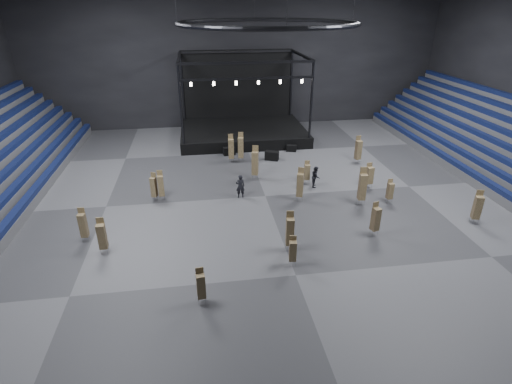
{
  "coord_description": "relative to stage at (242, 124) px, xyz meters",
  "views": [
    {
      "loc": [
        -5.04,
        -28.7,
        14.39
      ],
      "look_at": [
        -1.07,
        -2.0,
        1.4
      ],
      "focal_mm": 28.0,
      "sensor_mm": 36.0,
      "label": 1
    }
  ],
  "objects": [
    {
      "name": "floor",
      "position": [
        -0.0,
        -16.24,
        -1.45
      ],
      "size": [
        50.0,
        50.0,
        0.0
      ],
      "primitive_type": "plane",
      "color": "#4B4B4E",
      "rests_on": "ground"
    },
    {
      "name": "wall_back",
      "position": [
        -0.0,
        4.76,
        7.55
      ],
      "size": [
        50.0,
        0.2,
        18.0
      ],
      "primitive_type": "cube",
      "color": "black",
      "rests_on": "ground"
    },
    {
      "name": "wall_front",
      "position": [
        -0.0,
        -37.24,
        7.55
      ],
      "size": [
        50.0,
        0.2,
        18.0
      ],
      "primitive_type": "cube",
      "color": "black",
      "rests_on": "ground"
    },
    {
      "name": "stage",
      "position": [
        0.0,
        0.0,
        0.0
      ],
      "size": [
        14.0,
        10.0,
        9.2
      ],
      "color": "black",
      "rests_on": "floor"
    },
    {
      "name": "truss_ring",
      "position": [
        -0.0,
        -16.24,
        11.55
      ],
      "size": [
        12.3,
        12.3,
        5.15
      ],
      "color": "black",
      "rests_on": "ceiling"
    },
    {
      "name": "flight_case_left",
      "position": [
        -2.06,
        -6.17,
        -1.05
      ],
      "size": [
        1.29,
        0.79,
        0.81
      ],
      "primitive_type": "cube",
      "rotation": [
        0.0,
        0.0,
        0.16
      ],
      "color": "black",
      "rests_on": "floor"
    },
    {
      "name": "flight_case_mid",
      "position": [
        2.01,
        -8.24,
        -1.0
      ],
      "size": [
        1.49,
        1.15,
        0.89
      ],
      "primitive_type": "cube",
      "rotation": [
        0.0,
        0.0,
        -0.41
      ],
      "color": "black",
      "rests_on": "floor"
    },
    {
      "name": "flight_case_right",
      "position": [
        4.52,
        -6.08,
        -1.11
      ],
      "size": [
        1.13,
        0.78,
        0.68
      ],
      "primitive_type": "cube",
      "rotation": [
        0.0,
        0.0,
        -0.29
      ],
      "color": "black",
      "rests_on": "floor"
    },
    {
      "name": "chair_stack_0",
      "position": [
        -1.08,
        -8.22,
        0.04
      ],
      "size": [
        0.6,
        0.6,
        2.95
      ],
      "rotation": [
        0.0,
        0.0,
        -0.19
      ],
      "color": "silver",
      "rests_on": "floor"
    },
    {
      "name": "chair_stack_1",
      "position": [
        -0.32,
        -12.65,
        0.11
      ],
      "size": [
        0.68,
        0.68,
        3.07
      ],
      "rotation": [
        0.0,
        0.0,
        -0.31
      ],
      "color": "silver",
      "rests_on": "floor"
    },
    {
      "name": "chair_stack_2",
      "position": [
        9.42,
        -18.75,
        -0.42
      ],
      "size": [
        0.45,
        0.45,
        1.96
      ],
      "rotation": [
        0.0,
        0.0,
        0.06
      ],
      "color": "silver",
      "rests_on": "floor"
    },
    {
      "name": "chair_stack_3",
      "position": [
        -8.27,
        -15.62,
        -0.18
      ],
      "size": [
        0.48,
        0.48,
        2.48
      ],
      "rotation": [
        0.0,
        0.0,
        0.06
      ],
      "color": "silver",
      "rests_on": "floor"
    },
    {
      "name": "chair_stack_4",
      "position": [
        0.02,
        -25.7,
        -0.41
      ],
      "size": [
        0.49,
        0.49,
        1.95
      ],
      "rotation": [
        0.0,
        0.0,
        -0.17
      ],
      "color": "silver",
      "rests_on": "floor"
    },
    {
      "name": "chair_stack_5",
      "position": [
        6.28,
        -23.16,
        -0.2
      ],
      "size": [
        0.58,
        0.58,
        2.43
      ],
      "rotation": [
        0.0,
        0.0,
        0.26
      ],
      "color": "silver",
      "rests_on": "floor"
    },
    {
      "name": "chair_stack_6",
      "position": [
        14.0,
        -22.73,
        -0.14
      ],
      "size": [
        0.64,
        0.64,
        2.53
      ],
      "rotation": [
        0.0,
        0.0,
        -0.32
      ],
      "color": "silver",
      "rests_on": "floor"
    },
    {
      "name": "chair_stack_7",
      "position": [
        3.97,
        -14.24,
        -0.36
      ],
      "size": [
        0.49,
        0.49,
        2.06
      ],
      "rotation": [
        0.0,
        0.0,
        -0.09
      ],
      "color": "silver",
      "rests_on": "floor"
    },
    {
      "name": "chair_stack_8",
      "position": [
        2.55,
        -17.4,
        -0.04
      ],
      "size": [
        0.65,
        0.65,
        2.77
      ],
      "rotation": [
        0.0,
        0.0,
        -0.4
      ],
      "color": "silver",
      "rests_on": "floor"
    },
    {
      "name": "chair_stack_9",
      "position": [
        8.92,
        -15.91,
        -0.26
      ],
      "size": [
        0.57,
        0.57,
        2.22
      ],
      "rotation": [
        0.0,
        0.0,
        0.13
      ],
      "color": "silver",
      "rests_on": "floor"
    },
    {
      "name": "chair_stack_10",
      "position": [
        -8.82,
        -15.63,
        -0.26
      ],
      "size": [
        0.53,
        0.53,
        2.34
      ],
      "rotation": [
        0.0,
        0.0,
        -0.35
      ],
      "color": "silver",
      "rests_on": "floor"
    },
    {
      "name": "chair_stack_11",
      "position": [
        7.11,
        -18.72,
        0.09
      ],
      "size": [
        0.6,
        0.6,
        3.05
      ],
      "rotation": [
        0.0,
        0.0,
        -0.12
      ],
      "color": "silver",
      "rests_on": "floor"
    },
    {
      "name": "chair_stack_12",
      "position": [
        -11.37,
        -22.74,
        -0.17
      ],
      "size": [
        0.49,
        0.49,
        2.46
      ],
      "rotation": [
        0.0,
        0.0,
        0.02
      ],
      "color": "silver",
      "rests_on": "floor"
    },
    {
      "name": "chair_stack_13",
      "position": [
        0.21,
        -24.05,
        -0.08
      ],
      "size": [
        0.53,
        0.53,
        2.69
      ],
      "rotation": [
        0.0,
        0.0,
        -0.11
      ],
      "color": "silver",
      "rests_on": "floor"
    },
    {
      "name": "chair_stack_14",
      "position": [
        -5.44,
        -28.22,
        -0.34
      ],
      "size": [
        0.49,
        0.49,
        2.11
      ],
      "rotation": [
        0.0,
        0.0,
        0.12
      ],
      "color": "silver",
      "rests_on": "floor"
    },
    {
      "name": "chair_stack_15",
      "position": [
        -12.87,
        -21.09,
        -0.22
      ],
      "size": [
        0.47,
        0.47,
        2.41
      ],
      "rotation": [
        0.0,
        0.0,
        -0.05
      ],
      "color": "silver",
      "rests_on": "floor"
    },
    {
      "name": "chair_stack_16",
      "position": [
        -2.03,
        -8.22,
        -0.02
      ],
      "size": [
        0.53,
        0.53,
        2.8
      ],
      "rotation": [
        0.0,
        0.0,
        -0.03
      ],
      "color": "silver",
      "rests_on": "floor"
    },
    {
      "name": "chair_stack_17",
      "position": [
        10.12,
        -10.3,
        -0.05
      ],
      "size": [
        0.58,
        0.58,
        2.73
      ],
      "rotation": [
        0.0,
        0.0,
        0.15
      ],
      "color": "silver",
      "rests_on": "floor"
    },
    {
      "name": "man_center",
      "position": [
        -2.02,
        -16.13,
        -0.47
      ],
      "size": [
        0.73,
        0.49,
        1.96
      ],
      "primitive_type": "imported",
      "rotation": [
        0.0,
        0.0,
        3.17
      ],
      "color": "black",
      "rests_on": "floor"
    },
    {
      "name": "crew_member",
      "position": [
        4.54,
        -14.98,
        -0.55
      ],
      "size": [
        0.91,
        1.04,
        1.81
      ],
      "primitive_type": "imported",
      "rotation": [
        0.0,
        0.0,
        1.28
      ],
      "color": "black",
      "rests_on": "floor"
    }
  ]
}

